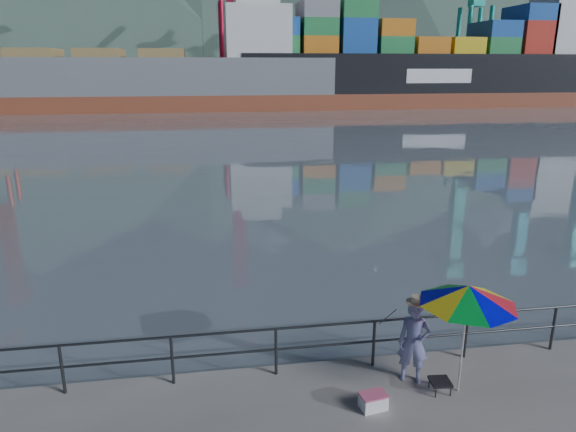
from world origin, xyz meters
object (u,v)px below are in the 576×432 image
at_px(cooler_bag, 373,402).
at_px(container_ship, 436,66).
at_px(bulk_carrier, 141,80).
at_px(beach_umbrella, 468,295).
at_px(fisherman, 414,342).

xyz_separation_m(cooler_bag, container_ship, (32.78, 70.35, 5.72)).
bearing_deg(bulk_carrier, beach_umbrella, -79.17).
xyz_separation_m(bulk_carrier, container_ship, (44.36, 0.37, 1.82)).
relative_size(bulk_carrier, container_ship, 1.01).
bearing_deg(beach_umbrella, fisherman, 146.87).
distance_m(fisherman, bulk_carrier, 70.46).
height_order(cooler_bag, bulk_carrier, bulk_carrier).
bearing_deg(beach_umbrella, bulk_carrier, 100.83).
height_order(fisherman, container_ship, container_ship).
relative_size(fisherman, container_ship, 0.03).
bearing_deg(bulk_carrier, fisherman, -79.69).
height_order(fisherman, beach_umbrella, beach_umbrella).
relative_size(beach_umbrella, container_ship, 0.04).
bearing_deg(fisherman, bulk_carrier, 122.52).
bearing_deg(container_ship, beach_umbrella, -113.87).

